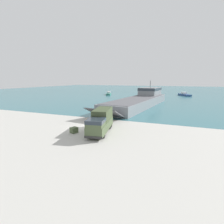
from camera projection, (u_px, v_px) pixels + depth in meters
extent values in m
plane|color=#B7B5AD|center=(86.00, 128.00, 28.49)|extent=(240.00, 240.00, 0.00)
cube|color=#336B75|center=(158.00, 91.00, 117.07)|extent=(240.00, 180.00, 0.01)
cube|color=gray|center=(138.00, 102.00, 50.76)|extent=(11.97, 34.45, 2.33)
cube|color=#56565B|center=(138.00, 98.00, 50.54)|extent=(11.17, 33.04, 0.08)
cube|color=gray|center=(150.00, 91.00, 60.37)|extent=(6.68, 10.05, 2.63)
cube|color=#28333D|center=(150.00, 89.00, 60.23)|extent=(6.85, 10.16, 0.79)
cylinder|color=#3F3F42|center=(150.00, 84.00, 59.90)|extent=(0.16, 0.16, 2.40)
cube|color=#56565B|center=(105.00, 113.00, 34.21)|extent=(7.28, 5.35, 2.26)
cube|color=#475638|center=(101.00, 126.00, 25.86)|extent=(3.87, 8.35, 1.26)
cube|color=#475638|center=(96.00, 123.00, 23.08)|extent=(2.68, 3.12, 0.98)
cube|color=#28333D|center=(96.00, 121.00, 23.03)|extent=(2.75, 3.16, 0.49)
cube|color=#3C492E|center=(103.00, 114.00, 26.91)|extent=(3.20, 5.45, 1.68)
cube|color=#2D2D2D|center=(93.00, 137.00, 22.13)|extent=(2.36, 0.71, 0.32)
cylinder|color=black|center=(103.00, 134.00, 23.36)|extent=(0.64, 1.23, 1.17)
cylinder|color=black|center=(90.00, 133.00, 23.68)|extent=(0.64, 1.23, 1.17)
cylinder|color=black|center=(109.00, 125.00, 27.66)|extent=(0.64, 1.23, 1.17)
cylinder|color=black|center=(98.00, 125.00, 27.98)|extent=(0.64, 1.23, 1.17)
cylinder|color=black|center=(110.00, 124.00, 28.73)|extent=(0.64, 1.23, 1.17)
cylinder|color=black|center=(100.00, 123.00, 29.04)|extent=(0.64, 1.23, 1.17)
cylinder|color=#6B664C|center=(87.00, 127.00, 27.25)|extent=(0.14, 0.14, 0.86)
cylinder|color=#6B664C|center=(86.00, 127.00, 27.10)|extent=(0.14, 0.14, 0.86)
cube|color=#6B664C|center=(86.00, 122.00, 27.03)|extent=(0.30, 0.47, 0.68)
sphere|color=tan|center=(86.00, 119.00, 26.95)|extent=(0.23, 0.23, 0.23)
cube|color=#2D7060|center=(109.00, 94.00, 88.84)|extent=(4.25, 8.53, 0.77)
cube|color=silver|center=(109.00, 92.00, 89.31)|extent=(2.00, 2.78, 0.84)
cube|color=navy|center=(184.00, 95.00, 83.57)|extent=(6.14, 8.98, 0.81)
cube|color=silver|center=(184.00, 93.00, 84.06)|extent=(2.77, 3.14, 0.89)
cube|color=#475638|center=(74.00, 130.00, 25.68)|extent=(1.14, 1.23, 0.83)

